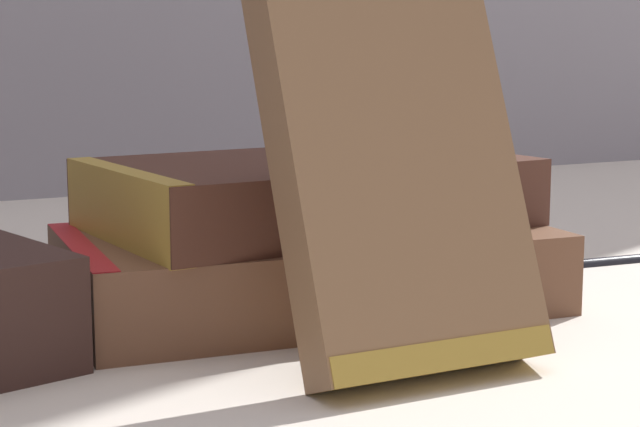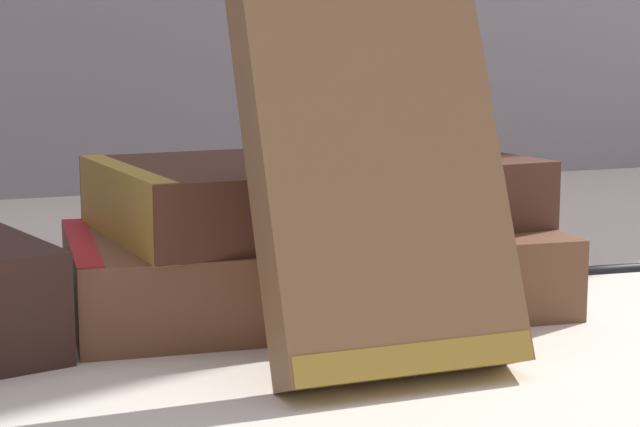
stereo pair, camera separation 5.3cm
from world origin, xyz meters
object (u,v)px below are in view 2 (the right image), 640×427
(book_leaning_front, at_px, (384,188))
(reading_glasses, at_px, (141,259))
(book_flat_top, at_px, (305,193))
(fountain_pen, at_px, (608,265))
(pocket_watch, at_px, (354,155))
(book_flat_bottom, at_px, (301,269))

(book_leaning_front, relative_size, reading_glasses, 1.42)
(book_flat_top, xyz_separation_m, reading_glasses, (-0.06, 0.13, -0.06))
(fountain_pen, bearing_deg, reading_glasses, 157.98)
(book_flat_top, relative_size, book_leaning_front, 1.38)
(book_flat_top, distance_m, fountain_pen, 0.20)
(book_leaning_front, xyz_separation_m, reading_glasses, (-0.05, 0.25, -0.07))
(book_leaning_front, bearing_deg, book_flat_top, 85.21)
(book_flat_top, xyz_separation_m, fountain_pen, (0.19, 0.00, -0.05))
(pocket_watch, height_order, fountain_pen, pocket_watch)
(book_flat_bottom, height_order, book_leaning_front, book_leaning_front)
(book_flat_top, bearing_deg, fountain_pen, -3.41)
(book_flat_bottom, height_order, reading_glasses, book_flat_bottom)
(book_leaning_front, bearing_deg, pocket_watch, 73.28)
(book_flat_top, height_order, reading_glasses, book_flat_top)
(pocket_watch, bearing_deg, book_flat_top, 145.78)
(book_leaning_front, height_order, fountain_pen, book_leaning_front)
(book_flat_top, height_order, pocket_watch, pocket_watch)
(book_leaning_front, distance_m, reading_glasses, 0.27)
(book_flat_bottom, xyz_separation_m, fountain_pen, (0.20, 0.01, -0.02))
(book_leaning_front, relative_size, pocket_watch, 3.16)
(reading_glasses, bearing_deg, book_leaning_front, -75.19)
(book_leaning_front, height_order, reading_glasses, book_leaning_front)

